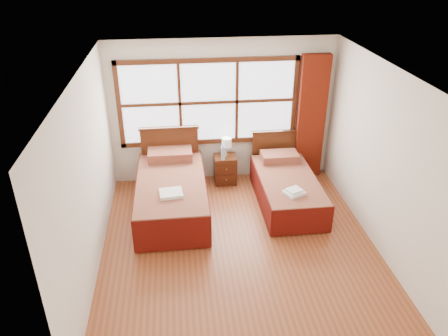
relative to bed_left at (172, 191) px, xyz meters
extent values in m
plane|color=brown|center=(0.97, -1.20, -0.33)|extent=(4.50, 4.50, 0.00)
plane|color=white|center=(0.97, -1.20, 2.27)|extent=(4.50, 4.50, 0.00)
plane|color=silver|center=(0.97, 1.05, 0.97)|extent=(4.00, 0.00, 4.00)
plane|color=silver|center=(-1.03, -1.20, 0.97)|extent=(0.00, 4.50, 4.50)
plane|color=silver|center=(2.97, -1.20, 0.97)|extent=(0.00, 4.50, 4.50)
cube|color=white|center=(0.72, 1.02, 1.17)|extent=(3.00, 0.02, 1.40)
cube|color=#4A2210|center=(0.72, 1.00, 0.43)|extent=(3.16, 0.06, 0.08)
cube|color=#4A2210|center=(0.72, 1.00, 1.91)|extent=(3.16, 0.06, 0.08)
cube|color=#4A2210|center=(-0.82, 1.00, 1.17)|extent=(0.08, 0.06, 1.56)
cube|color=#4A2210|center=(2.26, 1.00, 1.17)|extent=(0.08, 0.06, 1.56)
cube|color=#4A2210|center=(0.22, 1.00, 1.17)|extent=(0.05, 0.05, 1.40)
cube|color=#4A2210|center=(1.22, 1.00, 1.17)|extent=(0.05, 0.05, 1.40)
cube|color=#4A2210|center=(0.72, 1.00, 1.17)|extent=(3.00, 0.05, 0.05)
cube|color=maroon|center=(2.57, 0.91, 0.84)|extent=(0.50, 0.16, 2.30)
cube|color=#431E0E|center=(0.00, -0.07, -0.17)|extent=(0.98, 1.96, 0.32)
cube|color=#5D0E0D|center=(0.00, -0.07, 0.12)|extent=(1.10, 2.17, 0.27)
cube|color=#5B1009|center=(-0.55, -0.07, -0.04)|extent=(0.03, 2.17, 0.54)
cube|color=#5B1009|center=(0.55, -0.07, -0.04)|extent=(0.03, 2.17, 0.54)
cube|color=#5B1009|center=(0.00, -1.14, -0.04)|extent=(1.10, 0.03, 0.54)
cube|color=#5D0E0D|center=(0.00, 0.72, 0.34)|extent=(0.77, 0.45, 0.17)
cube|color=#4A2210|center=(0.00, 0.94, 0.20)|extent=(1.02, 0.06, 1.06)
cube|color=#431E0E|center=(0.00, 0.94, 0.74)|extent=(1.06, 0.08, 0.04)
cube|color=#431E0E|center=(1.95, -0.07, -0.20)|extent=(0.83, 1.67, 0.27)
cube|color=#5D0E0D|center=(1.95, -0.07, 0.05)|extent=(0.93, 1.85, 0.23)
cube|color=#5B1009|center=(1.48, -0.07, -0.08)|extent=(0.03, 1.85, 0.46)
cube|color=#5B1009|center=(2.42, -0.07, -0.08)|extent=(0.03, 1.85, 0.46)
cube|color=#5B1009|center=(1.95, -0.99, -0.08)|extent=(0.93, 0.03, 0.46)
cube|color=#5D0E0D|center=(1.95, 0.60, 0.24)|extent=(0.65, 0.38, 0.14)
cube|color=#4A2210|center=(1.95, 0.94, 0.12)|extent=(0.87, 0.06, 0.91)
cube|color=#431E0E|center=(1.95, 0.94, 0.58)|extent=(0.91, 0.08, 0.04)
cube|color=#4A2210|center=(0.99, 0.80, -0.07)|extent=(0.40, 0.35, 0.53)
cube|color=#431E0E|center=(0.99, 0.61, -0.17)|extent=(0.35, 0.02, 0.16)
cube|color=#431E0E|center=(0.99, 0.61, 0.04)|extent=(0.35, 0.02, 0.16)
sphere|color=#A48337|center=(0.99, 0.60, -0.17)|extent=(0.03, 0.03, 0.03)
sphere|color=#A48337|center=(0.99, 0.60, 0.04)|extent=(0.03, 0.03, 0.03)
cube|color=white|center=(0.00, -0.53, 0.28)|extent=(0.37, 0.33, 0.05)
cube|color=white|center=(1.91, -0.57, 0.19)|extent=(0.37, 0.35, 0.05)
cube|color=white|center=(1.91, -0.57, 0.23)|extent=(0.27, 0.26, 0.04)
cylinder|color=gold|center=(1.02, 0.86, 0.21)|extent=(0.11, 0.11, 0.02)
cylinder|color=gold|center=(1.02, 0.86, 0.29)|extent=(0.02, 0.02, 0.14)
cylinder|color=white|center=(1.02, 0.86, 0.45)|extent=(0.17, 0.17, 0.17)
cylinder|color=#A9C2D9|center=(0.94, 0.69, 0.32)|extent=(0.07, 0.07, 0.24)
cylinder|color=blue|center=(0.94, 0.69, 0.46)|extent=(0.04, 0.04, 0.03)
cylinder|color=#A9C2D9|center=(0.98, 0.80, 0.30)|extent=(0.06, 0.06, 0.20)
cylinder|color=blue|center=(0.98, 0.80, 0.41)|extent=(0.03, 0.03, 0.03)
camera|label=1|loc=(0.15, -6.27, 3.70)|focal=35.00mm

